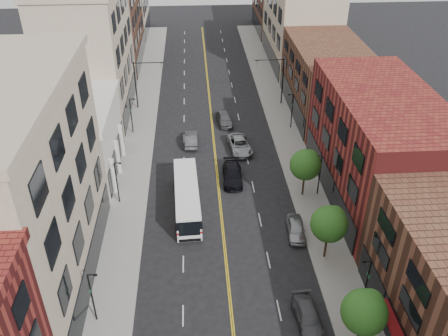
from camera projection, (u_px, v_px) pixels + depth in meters
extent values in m
cube|color=gray|center=(137.00, 151.00, 61.31)|extent=(4.00, 110.00, 0.15)
cube|color=gray|center=(290.00, 146.00, 62.46)|extent=(4.00, 110.00, 0.15)
cube|color=tan|center=(14.00, 198.00, 37.62)|extent=(10.00, 22.00, 18.00)
cube|color=silver|center=(71.00, 141.00, 55.43)|extent=(10.00, 14.00, 8.00)
cube|color=tan|center=(89.00, 52.00, 66.99)|extent=(10.00, 20.00, 18.00)
cube|color=brown|center=(110.00, 23.00, 84.59)|extent=(10.00, 20.00, 15.00)
cube|color=maroon|center=(378.00, 147.00, 50.43)|extent=(10.00, 22.00, 12.00)
cube|color=brown|center=(328.00, 80.00, 68.60)|extent=(10.00, 20.00, 10.00)
cube|color=tan|center=(300.00, 25.00, 85.14)|extent=(10.00, 22.00, 14.00)
cube|color=brown|center=(280.00, 6.00, 102.73)|extent=(10.00, 18.00, 11.00)
cylinder|color=black|center=(359.00, 336.00, 35.69)|extent=(0.22, 0.22, 2.50)
sphere|color=#235F1B|center=(364.00, 312.00, 34.26)|extent=(3.40, 3.40, 3.40)
sphere|color=#235F1B|center=(370.00, 303.00, 34.35)|extent=(2.04, 2.04, 2.04)
cylinder|color=black|center=(326.00, 246.00, 44.08)|extent=(0.22, 0.22, 2.50)
sphere|color=#235F1B|center=(329.00, 224.00, 42.65)|extent=(3.40, 3.40, 3.40)
sphere|color=#235F1B|center=(334.00, 217.00, 42.74)|extent=(2.04, 2.04, 2.04)
cylinder|color=black|center=(303.00, 185.00, 52.48)|extent=(0.22, 0.22, 2.50)
sphere|color=#235F1B|center=(305.00, 165.00, 51.05)|extent=(3.40, 3.40, 3.40)
sphere|color=#235F1B|center=(310.00, 159.00, 51.13)|extent=(2.04, 2.04, 2.04)
cylinder|color=black|center=(92.00, 298.00, 37.20)|extent=(0.14, 0.14, 5.00)
cylinder|color=black|center=(92.00, 275.00, 35.87)|extent=(0.70, 0.10, 0.10)
cube|color=black|center=(95.00, 275.00, 35.91)|extent=(0.28, 0.14, 0.14)
cube|color=#19592D|center=(90.00, 290.00, 36.72)|extent=(0.04, 0.55, 0.35)
cylinder|color=black|center=(117.00, 183.00, 50.63)|extent=(0.14, 0.14, 5.00)
cylinder|color=black|center=(117.00, 163.00, 49.30)|extent=(0.70, 0.10, 0.10)
cube|color=black|center=(120.00, 163.00, 49.34)|extent=(0.28, 0.14, 0.14)
cube|color=#19592D|center=(116.00, 176.00, 50.15)|extent=(0.04, 0.55, 0.35)
cylinder|color=black|center=(131.00, 116.00, 64.06)|extent=(0.14, 0.14, 5.00)
cylinder|color=black|center=(132.00, 99.00, 62.73)|extent=(0.70, 0.10, 0.10)
cube|color=black|center=(134.00, 99.00, 62.77)|extent=(0.28, 0.14, 0.14)
cube|color=#19592D|center=(131.00, 110.00, 63.57)|extent=(0.04, 0.55, 0.35)
cylinder|color=black|center=(366.00, 284.00, 38.47)|extent=(0.14, 0.14, 5.00)
cylinder|color=black|center=(367.00, 261.00, 37.10)|extent=(0.70, 0.10, 0.10)
cube|color=black|center=(364.00, 262.00, 37.11)|extent=(0.28, 0.14, 0.14)
cube|color=#19592D|center=(368.00, 276.00, 37.98)|extent=(0.04, 0.55, 0.35)
cylinder|color=black|center=(320.00, 175.00, 51.90)|extent=(0.14, 0.14, 5.00)
cylinder|color=black|center=(319.00, 156.00, 50.53)|extent=(0.70, 0.10, 0.10)
cube|color=black|center=(317.00, 156.00, 50.54)|extent=(0.28, 0.14, 0.14)
cube|color=#19592D|center=(320.00, 168.00, 51.41)|extent=(0.04, 0.55, 0.35)
cylinder|color=black|center=(292.00, 111.00, 65.32)|extent=(0.14, 0.14, 5.00)
cylinder|color=black|center=(291.00, 94.00, 63.95)|extent=(0.70, 0.10, 0.10)
cube|color=black|center=(289.00, 95.00, 63.97)|extent=(0.28, 0.14, 0.14)
cube|color=#19592D|center=(292.00, 105.00, 64.84)|extent=(0.04, 0.55, 0.35)
cylinder|color=black|center=(136.00, 85.00, 70.18)|extent=(0.18, 0.18, 7.20)
cylinder|color=black|center=(149.00, 63.00, 68.47)|extent=(4.40, 0.12, 0.12)
imported|color=black|center=(161.00, 65.00, 68.79)|extent=(0.15, 0.18, 0.90)
cylinder|color=black|center=(283.00, 81.00, 71.44)|extent=(0.18, 0.18, 7.20)
cylinder|color=black|center=(269.00, 60.00, 69.48)|extent=(4.40, 0.12, 0.12)
imported|color=black|center=(257.00, 63.00, 69.59)|extent=(0.15, 0.18, 0.90)
cube|color=white|center=(187.00, 197.00, 50.34)|extent=(2.90, 11.34, 2.72)
cube|color=black|center=(187.00, 192.00, 49.98)|extent=(2.94, 11.38, 0.98)
cube|color=#AA0C0C|center=(187.00, 199.00, 50.49)|extent=(2.94, 11.38, 0.21)
cube|color=black|center=(189.00, 230.00, 45.49)|extent=(2.06, 0.14, 1.50)
cylinder|color=black|center=(177.00, 228.00, 47.68)|extent=(0.30, 0.91, 0.90)
cylinder|color=black|center=(201.00, 227.00, 47.91)|extent=(0.30, 0.91, 0.90)
cylinder|color=black|center=(175.00, 186.00, 53.95)|extent=(0.30, 0.91, 0.90)
cylinder|color=black|center=(197.00, 185.00, 54.18)|extent=(0.30, 0.91, 0.90)
imported|color=#46474B|center=(308.00, 317.00, 38.07)|extent=(2.29, 4.93, 1.39)
imported|color=#999BA0|center=(296.00, 229.00, 47.19)|extent=(2.03, 4.38, 1.45)
imported|color=#444347|center=(191.00, 139.00, 62.53)|extent=(1.67, 4.65, 1.53)
imported|color=black|center=(232.00, 175.00, 55.32)|extent=(2.39, 5.57, 1.60)
imported|color=#919498|center=(240.00, 145.00, 61.21)|extent=(3.31, 6.00, 1.59)
imported|color=#4B4B50|center=(224.00, 119.00, 67.47)|extent=(2.45, 4.94, 1.62)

